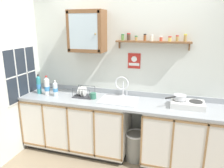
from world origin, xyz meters
The scene contains 19 objects.
floor centered at (0.00, 0.00, 0.00)m, with size 6.19×6.19×0.00m, color gray.
back_wall centered at (0.00, 0.61, 1.32)m, with size 3.79×0.07×2.62m.
lower_cabinet_run centered at (-0.74, 0.27, 0.45)m, with size 1.70×0.63×0.88m.
lower_cabinet_run_right centered at (0.97, 0.27, 0.45)m, with size 1.23×0.63×0.88m.
countertop centered at (0.00, 0.27, 0.90)m, with size 3.15×0.65×0.03m, color #9EA3A8.
backsplash centered at (0.00, 0.57, 0.95)m, with size 3.15×0.02×0.08m, color #9EA3A8.
sink centered at (-0.05, 0.31, 0.91)m, with size 0.56×0.48×0.45m.
hot_plate_stove centered at (0.93, 0.30, 0.96)m, with size 0.45×0.29×0.09m.
saucepan centered at (0.82, 0.32, 1.04)m, with size 0.28×0.26×0.07m.
bottle_detergent_teal_0 centered at (-1.39, 0.24, 1.06)m, with size 0.07×0.07×0.32m.
bottle_water_clear_1 centered at (-1.06, 0.20, 1.03)m, with size 0.07×0.07×0.26m.
bottle_opaque_white_2 centered at (-1.22, 0.22, 1.05)m, with size 0.08×0.08×0.31m.
dish_rack centered at (-0.63, 0.30, 0.96)m, with size 0.31×0.23×0.17m.
mug centered at (-0.44, 0.25, 0.96)m, with size 0.13×0.09×0.09m.
wall_cabinet centered at (-0.59, 0.44, 1.91)m, with size 0.55×0.31×0.62m.
spice_shelf centered at (0.38, 0.51, 1.79)m, with size 1.07×0.14×0.23m.
warning_sign centered at (0.12, 0.58, 1.47)m, with size 0.19×0.01×0.23m.
window centered at (-1.59, 0.10, 1.25)m, with size 0.03×0.72×0.85m.
trash_bin centered at (0.23, 0.23, 0.23)m, with size 0.31×0.31×0.44m.
Camera 1 is at (0.74, -2.65, 2.01)m, focal length 34.42 mm.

